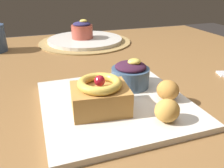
{
  "coord_description": "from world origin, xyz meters",
  "views": [
    {
      "loc": [
        -0.17,
        -0.59,
        0.96
      ],
      "look_at": [
        -0.03,
        -0.18,
        0.77
      ],
      "focal_mm": 37.26,
      "sensor_mm": 36.0,
      "label": 1
    }
  ],
  "objects_px": {
    "berry_ramekin": "(130,74)",
    "fritter_middle": "(168,90)",
    "cake_slice": "(100,95)",
    "fritter_front": "(167,111)",
    "front_plate": "(115,103)",
    "back_ramekin": "(82,30)",
    "back_plate": "(85,40)"
  },
  "relations": [
    {
      "from": "fritter_front",
      "to": "fritter_middle",
      "type": "distance_m",
      "value": 0.08
    },
    {
      "from": "cake_slice",
      "to": "fritter_middle",
      "type": "xyz_separation_m",
      "value": [
        0.14,
        -0.0,
        -0.01
      ]
    },
    {
      "from": "front_plate",
      "to": "fritter_middle",
      "type": "distance_m",
      "value": 0.11
    },
    {
      "from": "fritter_middle",
      "to": "back_ramekin",
      "type": "distance_m",
      "value": 0.56
    },
    {
      "from": "cake_slice",
      "to": "berry_ramekin",
      "type": "xyz_separation_m",
      "value": [
        0.09,
        0.08,
        -0.0
      ]
    },
    {
      "from": "fritter_front",
      "to": "cake_slice",
      "type": "bearing_deg",
      "value": 143.01
    },
    {
      "from": "fritter_middle",
      "to": "back_plate",
      "type": "xyz_separation_m",
      "value": [
        -0.04,
        0.55,
        -0.02
      ]
    },
    {
      "from": "back_ramekin",
      "to": "berry_ramekin",
      "type": "bearing_deg",
      "value": -89.3
    },
    {
      "from": "fritter_front",
      "to": "back_plate",
      "type": "distance_m",
      "value": 0.62
    },
    {
      "from": "front_plate",
      "to": "back_plate",
      "type": "relative_size",
      "value": 0.96
    },
    {
      "from": "cake_slice",
      "to": "fritter_middle",
      "type": "bearing_deg",
      "value": -1.32
    },
    {
      "from": "berry_ramekin",
      "to": "fritter_front",
      "type": "distance_m",
      "value": 0.15
    },
    {
      "from": "back_ramekin",
      "to": "fritter_middle",
      "type": "bearing_deg",
      "value": -84.71
    },
    {
      "from": "back_plate",
      "to": "cake_slice",
      "type": "bearing_deg",
      "value": -100.14
    },
    {
      "from": "cake_slice",
      "to": "berry_ramekin",
      "type": "bearing_deg",
      "value": 40.28
    },
    {
      "from": "berry_ramekin",
      "to": "back_ramekin",
      "type": "height_order",
      "value": "back_ramekin"
    },
    {
      "from": "berry_ramekin",
      "to": "back_ramekin",
      "type": "relative_size",
      "value": 1.0
    },
    {
      "from": "back_plate",
      "to": "back_ramekin",
      "type": "distance_m",
      "value": 0.04
    },
    {
      "from": "fritter_middle",
      "to": "back_ramekin",
      "type": "height_order",
      "value": "back_ramekin"
    },
    {
      "from": "fritter_middle",
      "to": "front_plate",
      "type": "bearing_deg",
      "value": 164.98
    },
    {
      "from": "front_plate",
      "to": "back_plate",
      "type": "bearing_deg",
      "value": 83.49
    },
    {
      "from": "berry_ramekin",
      "to": "fritter_front",
      "type": "relative_size",
      "value": 1.95
    },
    {
      "from": "cake_slice",
      "to": "fritter_middle",
      "type": "relative_size",
      "value": 2.42
    },
    {
      "from": "berry_ramekin",
      "to": "fritter_middle",
      "type": "relative_size",
      "value": 1.86
    },
    {
      "from": "front_plate",
      "to": "fritter_front",
      "type": "height_order",
      "value": "fritter_front"
    },
    {
      "from": "fritter_front",
      "to": "back_plate",
      "type": "bearing_deg",
      "value": 89.81
    },
    {
      "from": "berry_ramekin",
      "to": "fritter_middle",
      "type": "xyz_separation_m",
      "value": [
        0.05,
        -0.08,
        -0.01
      ]
    },
    {
      "from": "cake_slice",
      "to": "fritter_front",
      "type": "bearing_deg",
      "value": -36.99
    },
    {
      "from": "back_ramekin",
      "to": "cake_slice",
      "type": "bearing_deg",
      "value": -99.12
    },
    {
      "from": "front_plate",
      "to": "fritter_front",
      "type": "relative_size",
      "value": 6.56
    },
    {
      "from": "cake_slice",
      "to": "back_plate",
      "type": "xyz_separation_m",
      "value": [
        0.1,
        0.55,
        -0.03
      ]
    },
    {
      "from": "front_plate",
      "to": "fritter_middle",
      "type": "bearing_deg",
      "value": -15.02
    }
  ]
}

